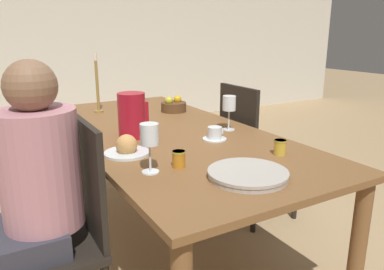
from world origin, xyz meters
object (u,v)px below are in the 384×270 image
at_px(chair_opposite, 251,150).
at_px(fruit_bowl, 174,106).
at_px(chair_person_side, 63,232).
at_px(person_seated, 32,188).
at_px(bread_plate, 127,148).
at_px(jam_jar_red, 179,158).
at_px(candlestick_tall, 97,89).
at_px(wine_glass_juice, 149,137).
at_px(serving_tray, 248,174).
at_px(jam_jar_amber, 280,147).
at_px(wine_glass_water, 229,105).
at_px(teacup_near_person, 215,134).
at_px(red_pitcher, 132,115).

height_order(chair_opposite, fruit_bowl, chair_opposite).
relative_size(chair_person_side, person_seated, 0.79).
xyz_separation_m(bread_plate, jam_jar_red, (0.13, -0.27, 0.01)).
bearing_deg(candlestick_tall, bread_plate, -99.09).
bearing_deg(wine_glass_juice, serving_tray, -38.57).
bearing_deg(serving_tray, fruit_bowl, 75.64).
distance_m(jam_jar_amber, jam_jar_red, 0.49).
distance_m(wine_glass_water, serving_tray, 0.74).
height_order(jam_jar_amber, candlestick_tall, candlestick_tall).
xyz_separation_m(teacup_near_person, fruit_bowl, (0.14, 0.74, 0.01)).
height_order(chair_person_side, fruit_bowl, chair_person_side).
bearing_deg(fruit_bowl, chair_opposite, -46.19).
xyz_separation_m(jam_jar_amber, fruit_bowl, (0.02, 1.10, 0.00)).
bearing_deg(red_pitcher, bread_plate, -116.40).
height_order(jam_jar_red, fruit_bowl, fruit_bowl).
bearing_deg(wine_glass_juice, chair_person_side, 159.77).
distance_m(wine_glass_juice, jam_jar_amber, 0.62).
height_order(red_pitcher, jam_jar_amber, red_pitcher).
distance_m(bread_plate, jam_jar_amber, 0.70).
height_order(wine_glass_water, candlestick_tall, candlestick_tall).
height_order(wine_glass_water, bread_plate, wine_glass_water).
relative_size(chair_person_side, serving_tray, 3.01).
bearing_deg(serving_tray, wine_glass_juice, 141.43).
height_order(chair_opposite, wine_glass_juice, chair_opposite).
relative_size(wine_glass_juice, jam_jar_red, 2.88).
xyz_separation_m(person_seated, candlestick_tall, (0.58, 1.10, 0.19)).
bearing_deg(teacup_near_person, jam_jar_amber, -70.89).
bearing_deg(candlestick_tall, jam_jar_red, -91.24).
relative_size(bread_plate, jam_jar_red, 2.98).
relative_size(chair_person_side, jam_jar_amber, 13.44).
bearing_deg(chair_opposite, chair_person_side, -70.35).
bearing_deg(wine_glass_water, chair_opposite, 31.39).
bearing_deg(teacup_near_person, fruit_bowl, 79.33).
height_order(chair_person_side, jam_jar_amber, chair_person_side).
height_order(teacup_near_person, serving_tray, teacup_near_person).
bearing_deg(wine_glass_juice, jam_jar_red, -0.70).
xyz_separation_m(person_seated, teacup_near_person, (0.91, 0.13, 0.06)).
bearing_deg(bread_plate, fruit_bowl, 49.94).
bearing_deg(bread_plate, wine_glass_juice, -89.87).
height_order(wine_glass_water, fruit_bowl, wine_glass_water).
relative_size(teacup_near_person, jam_jar_red, 1.79).
distance_m(wine_glass_water, wine_glass_juice, 0.77).
height_order(chair_opposite, wine_glass_water, chair_opposite).
bearing_deg(red_pitcher, chair_opposite, 5.08).
relative_size(person_seated, serving_tray, 3.80).
distance_m(wine_glass_water, bread_plate, 0.68).
relative_size(wine_glass_juice, bread_plate, 0.97).
relative_size(chair_opposite, person_seated, 0.79).
height_order(red_pitcher, jam_jar_red, red_pitcher).
bearing_deg(candlestick_tall, wine_glass_juice, -97.13).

